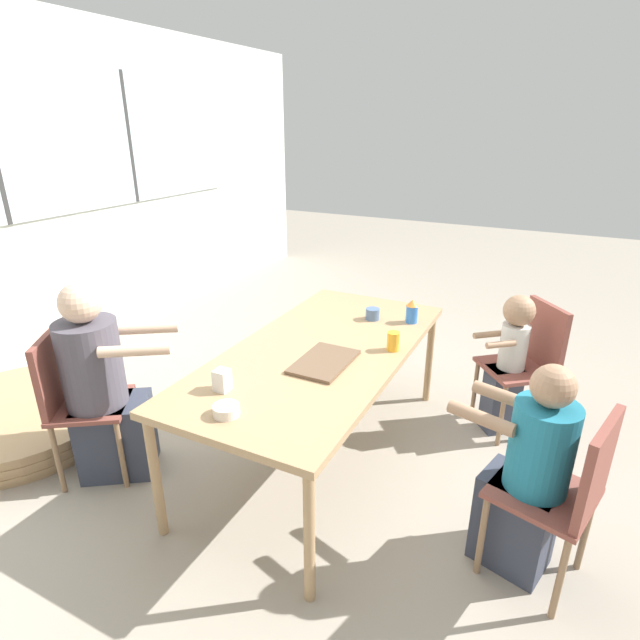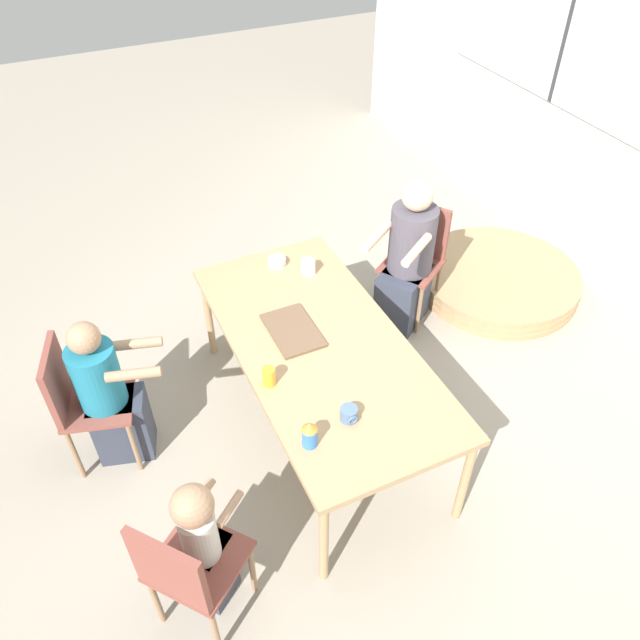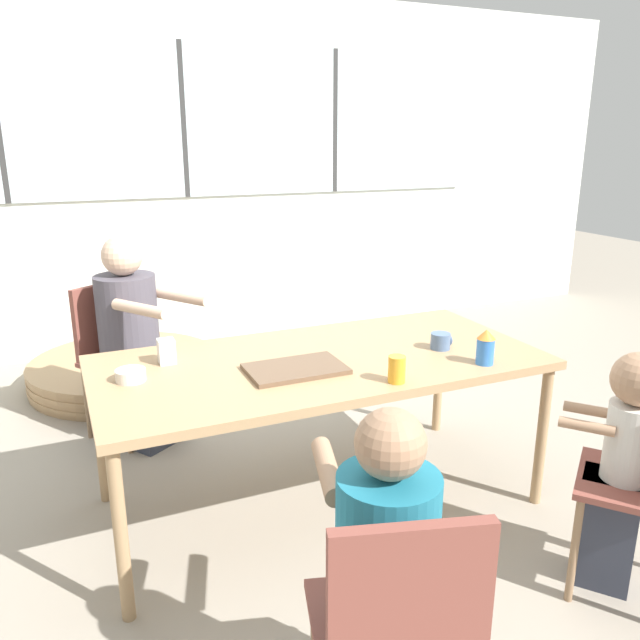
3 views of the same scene
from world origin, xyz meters
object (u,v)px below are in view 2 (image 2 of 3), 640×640
Objects in this scene: juice_glass at (269,376)px; bowl_white_shallow at (277,262)px; person_woman_green_shirt at (110,398)px; chair_for_man_blue_shirt at (417,251)px; milk_carton_small at (308,266)px; chair_for_woman_green_shirt at (79,395)px; person_man_blue_shirt at (408,263)px; sippy_cup at (310,434)px; chair_for_toddler at (185,569)px; folded_table_stack at (498,280)px; coffee_mug at (349,414)px; person_toddler at (205,546)px.

juice_glass is 0.92× the size of bowl_white_shallow.
person_woman_green_shirt is 9.48× the size of juice_glass.
chair_for_man_blue_shirt reaches higher than milk_carton_small.
chair_for_woman_green_shirt is 2.41m from person_man_blue_shirt.
chair_for_man_blue_shirt is 8.08× the size of milk_carton_small.
person_man_blue_shirt reaches higher than sippy_cup.
sippy_cup is (0.97, 0.84, 0.33)m from person_woman_green_shirt.
chair_for_toddler reaches higher than folded_table_stack.
juice_glass is at bearing 96.31° from chair_for_toddler.
juice_glass is 1.01m from milk_carton_small.
folded_table_stack is (-0.33, 3.12, -0.39)m from person_woman_green_shirt.
chair_for_woman_green_shirt is 5.59× the size of sippy_cup.
chair_for_man_blue_shirt is at bearing 121.48° from juice_glass.
person_man_blue_shirt reaches higher than milk_carton_small.
coffee_mug is (0.91, 1.09, 0.29)m from person_woman_green_shirt.
person_woman_green_shirt is 0.89× the size of person_man_blue_shirt.
sippy_cup is at bearing -60.24° from folded_table_stack.
sippy_cup reaches higher than chair_for_woman_green_shirt.
sippy_cup is at bearing -15.99° from bowl_white_shallow.
chair_for_man_blue_shirt is 2.41m from person_woman_green_shirt.
chair_for_woman_green_shirt is 2.56m from chair_for_man_blue_shirt.
person_man_blue_shirt reaches higher than folded_table_stack.
chair_for_toddler reaches higher than juice_glass.
chair_for_woman_green_shirt is 1.00× the size of chair_for_man_blue_shirt.
juice_glass is at bearing 87.78° from chair_for_man_blue_shirt.
sippy_cup reaches higher than juice_glass.
chair_for_woman_green_shirt reaches higher than bowl_white_shallow.
milk_carton_small is (0.14, -0.96, 0.25)m from chair_for_man_blue_shirt.
chair_for_toddler is 0.68× the size of folded_table_stack.
milk_carton_small is 1.85m from folded_table_stack.
chair_for_man_blue_shirt is at bearing 87.05° from person_toddler.
juice_glass is at bearing -24.30° from bowl_white_shallow.
person_man_blue_shirt reaches higher than chair_for_woman_green_shirt.
folded_table_stack is at bearing -124.84° from person_man_blue_shirt.
person_toddler reaches higher than chair_for_toddler.
person_toddler is at bearing -63.18° from folded_table_stack.
sippy_cup reaches higher than bowl_white_shallow.
person_man_blue_shirt reaches higher than person_woman_green_shirt.
coffee_mug is at bearing 103.00° from chair_for_man_blue_shirt.
sippy_cup is at bearing 3.76° from juice_glass.
milk_carton_small reaches higher than folded_table_stack.
milk_carton_small is at bearing 100.36° from chair_for_toddler.
coffee_mug is at bearing 68.59° from chair_for_toddler.
coffee_mug reaches higher than folded_table_stack.
chair_for_woman_green_shirt reaches higher than coffee_mug.
milk_carton_small is at bearing 156.03° from sippy_cup.
coffee_mug is (0.96, 1.25, 0.24)m from chair_for_woman_green_shirt.
bowl_white_shallow is at bearing -139.04° from milk_carton_small.
chair_for_toddler is 1.06m from coffee_mug.
chair_for_toddler is 1.24m from person_woman_green_shirt.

